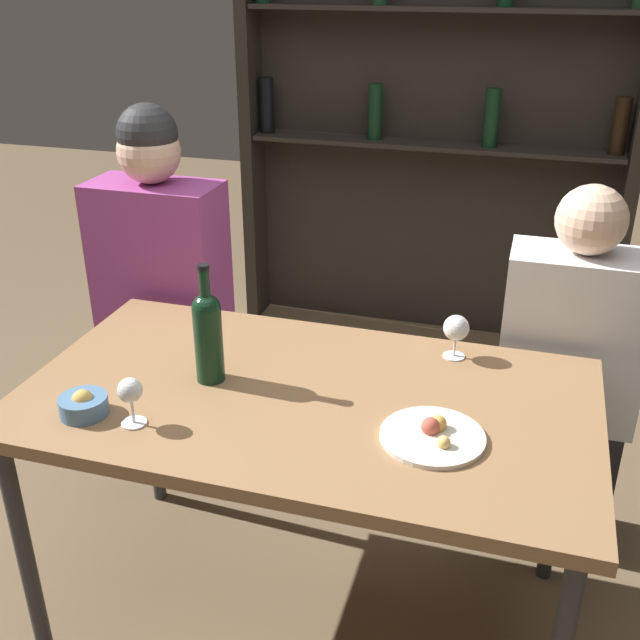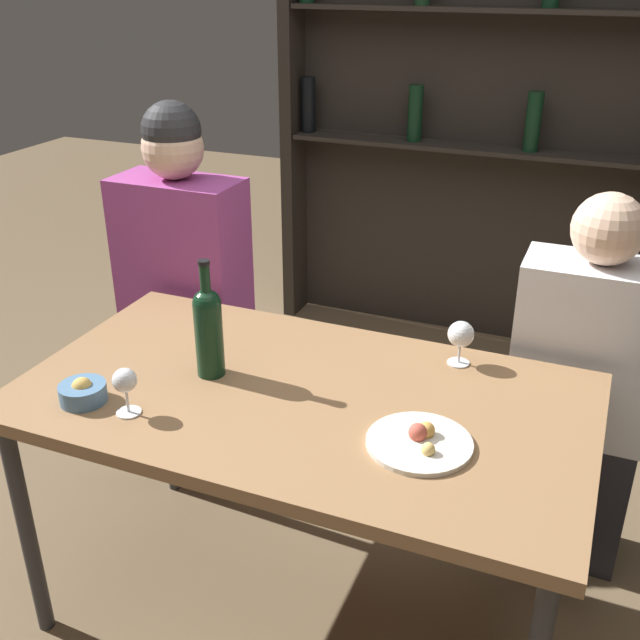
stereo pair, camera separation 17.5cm
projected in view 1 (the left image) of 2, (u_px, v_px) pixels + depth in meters
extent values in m
plane|color=brown|center=(308.00, 609.00, 2.19)|extent=(10.00, 10.00, 0.00)
cube|color=olive|center=(306.00, 400.00, 1.88)|extent=(1.43, 0.79, 0.04)
cylinder|color=#2D2D30|center=(24.00, 551.00, 1.91)|extent=(0.04, 0.04, 0.70)
cylinder|color=#2D2D30|center=(151.00, 413.00, 2.49)|extent=(0.04, 0.04, 0.70)
cylinder|color=#2D2D30|center=(558.00, 483.00, 2.16)|extent=(0.04, 0.04, 0.70)
cube|color=#28231E|center=(437.00, 101.00, 3.43)|extent=(1.76, 0.02, 2.26)
cube|color=#28231E|center=(250.00, 96.00, 3.56)|extent=(0.06, 0.18, 2.26)
cube|color=#28231E|center=(431.00, 145.00, 3.42)|extent=(1.68, 0.18, 0.02)
cylinder|color=black|center=(267.00, 105.00, 3.57)|extent=(0.07, 0.07, 0.26)
cylinder|color=black|center=(375.00, 112.00, 3.43)|extent=(0.07, 0.07, 0.25)
cylinder|color=black|center=(492.00, 118.00, 3.29)|extent=(0.07, 0.07, 0.25)
cylinder|color=black|center=(620.00, 126.00, 3.16)|extent=(0.07, 0.07, 0.24)
cube|color=#28231E|center=(440.00, 8.00, 3.17)|extent=(1.68, 0.18, 0.02)
cylinder|color=black|center=(208.00, 345.00, 1.89)|extent=(0.07, 0.07, 0.20)
sphere|color=black|center=(206.00, 309.00, 1.85)|extent=(0.07, 0.07, 0.07)
cylinder|color=black|center=(204.00, 289.00, 1.82)|extent=(0.03, 0.03, 0.10)
cylinder|color=black|center=(203.00, 267.00, 1.80)|extent=(0.03, 0.03, 0.01)
cylinder|color=silver|center=(134.00, 423.00, 1.75)|extent=(0.06, 0.06, 0.00)
cylinder|color=silver|center=(132.00, 409.00, 1.73)|extent=(0.01, 0.01, 0.07)
sphere|color=silver|center=(130.00, 390.00, 1.71)|extent=(0.06, 0.06, 0.06)
cylinder|color=silver|center=(454.00, 356.00, 2.04)|extent=(0.06, 0.06, 0.00)
cylinder|color=silver|center=(455.00, 345.00, 2.03)|extent=(0.01, 0.01, 0.07)
sphere|color=silver|center=(456.00, 328.00, 2.01)|extent=(0.07, 0.07, 0.07)
cylinder|color=silver|center=(432.00, 437.00, 1.69)|extent=(0.24, 0.24, 0.01)
sphere|color=#B74C3D|center=(431.00, 426.00, 1.69)|extent=(0.04, 0.04, 0.04)
sphere|color=gold|center=(438.00, 424.00, 1.70)|extent=(0.04, 0.04, 0.04)
sphere|color=#E5BC66|center=(444.00, 442.00, 1.64)|extent=(0.03, 0.03, 0.03)
cylinder|color=#4C7299|center=(84.00, 406.00, 1.78)|extent=(0.12, 0.12, 0.05)
sphere|color=gold|center=(83.00, 400.00, 1.77)|extent=(0.05, 0.05, 0.05)
cube|color=#26262B|center=(174.00, 408.00, 2.75)|extent=(0.39, 0.22, 0.45)
cube|color=#9E3F8C|center=(161.00, 273.00, 2.52)|extent=(0.43, 0.22, 0.62)
sphere|color=beige|center=(149.00, 152.00, 2.34)|extent=(0.20, 0.20, 0.20)
sphere|color=#262628|center=(147.00, 134.00, 2.32)|extent=(0.19, 0.19, 0.19)
cube|color=#26262B|center=(550.00, 472.00, 2.41)|extent=(0.36, 0.22, 0.45)
cube|color=white|center=(572.00, 337.00, 2.19)|extent=(0.40, 0.22, 0.52)
sphere|color=beige|center=(591.00, 220.00, 2.04)|extent=(0.20, 0.20, 0.20)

